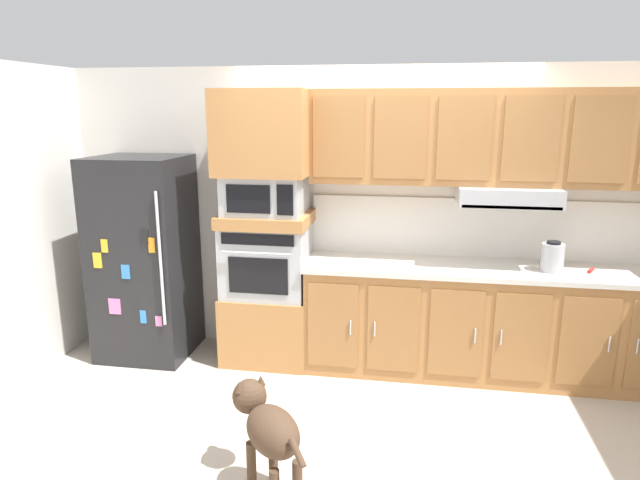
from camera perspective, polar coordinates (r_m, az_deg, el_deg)
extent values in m
plane|color=#B2A899|center=(4.20, 4.81, -17.28)|extent=(9.60, 9.60, 0.00)
cube|color=silver|center=(4.80, 6.22, 2.70)|extent=(6.20, 0.12, 2.50)
cube|color=silver|center=(4.81, -30.32, 0.92)|extent=(0.12, 7.10, 2.50)
cube|color=black|center=(5.00, -17.87, -1.78)|extent=(0.76, 0.70, 1.76)
cylinder|color=silver|center=(4.51, -16.36, -1.99)|extent=(0.02, 0.02, 1.10)
cube|color=gold|center=(4.80, -22.26, -1.99)|extent=(0.07, 0.01, 0.13)
cube|color=pink|center=(4.86, -20.68, -6.52)|extent=(0.10, 0.01, 0.13)
cube|color=orange|center=(4.53, -17.20, -0.52)|extent=(0.05, 0.01, 0.12)
cube|color=pink|center=(4.72, -16.52, -8.14)|extent=(0.06, 0.01, 0.09)
cube|color=#337FDB|center=(4.71, -19.67, -3.16)|extent=(0.07, 0.01, 0.12)
cube|color=gold|center=(4.73, -21.62, -0.58)|extent=(0.06, 0.01, 0.11)
cube|color=black|center=(4.54, -17.88, 0.34)|extent=(0.07, 0.01, 0.12)
cube|color=#337FDB|center=(4.77, -18.00, -7.65)|extent=(0.05, 0.01, 0.11)
cube|color=#A8703D|center=(4.87, -5.36, -8.80)|extent=(0.74, 0.62, 0.60)
cube|color=#A8AAAF|center=(4.67, -5.52, -1.99)|extent=(0.70, 0.58, 0.60)
cube|color=black|center=(4.42, -6.49, -3.75)|extent=(0.49, 0.01, 0.30)
cube|color=black|center=(4.34, -6.60, 0.03)|extent=(0.59, 0.01, 0.09)
cylinder|color=#A8AAAF|center=(4.34, -6.65, -1.39)|extent=(0.56, 0.02, 0.02)
cube|color=#A8703D|center=(4.59, -5.62, 2.22)|extent=(0.74, 0.62, 0.10)
cube|color=#A8AAAF|center=(4.55, -5.68, 4.81)|extent=(0.64, 0.53, 0.32)
cube|color=black|center=(4.32, -7.53, 4.27)|extent=(0.35, 0.01, 0.22)
cube|color=black|center=(4.24, -3.69, 4.19)|extent=(0.13, 0.01, 0.24)
cube|color=#A8703D|center=(4.51, -5.83, 11.11)|extent=(0.74, 0.62, 0.68)
cube|color=#A8703D|center=(4.71, 16.67, -8.29)|extent=(2.88, 0.60, 0.88)
cube|color=#9A6738|center=(4.42, 1.34, -8.95)|extent=(0.40, 0.01, 0.70)
cylinder|color=#BCBCC1|center=(4.39, 3.20, -9.13)|extent=(0.01, 0.01, 0.12)
cube|color=#9A6738|center=(4.38, 7.65, -9.27)|extent=(0.40, 0.01, 0.70)
cylinder|color=#BCBCC1|center=(4.37, 5.74, -9.26)|extent=(0.01, 0.01, 0.12)
cube|color=#9A6738|center=(4.40, 14.01, -9.48)|extent=(0.40, 0.01, 0.70)
cylinder|color=#BCBCC1|center=(4.40, 15.92, -9.60)|extent=(0.01, 0.01, 0.12)
cube|color=#9A6738|center=(4.46, 20.25, -9.58)|extent=(0.40, 0.01, 0.70)
cylinder|color=#BCBCC1|center=(4.43, 18.42, -9.64)|extent=(0.01, 0.01, 0.12)
cube|color=#9A6738|center=(4.58, 26.23, -9.57)|extent=(0.40, 0.01, 0.70)
cylinder|color=#BCBCC1|center=(4.61, 28.02, -9.62)|extent=(0.01, 0.01, 0.12)
cylinder|color=#BCBCC1|center=(4.68, 30.28, -9.57)|extent=(0.01, 0.01, 0.12)
cube|color=beige|center=(4.56, 17.06, -2.92)|extent=(2.92, 0.64, 0.04)
cube|color=silver|center=(4.78, 16.86, 1.16)|extent=(2.92, 0.02, 0.50)
cube|color=#A8703D|center=(4.52, 17.77, 10.17)|extent=(2.88, 0.34, 0.74)
cube|color=#A8AAAF|center=(4.52, 18.97, 4.45)|extent=(0.76, 0.48, 0.14)
cube|color=black|center=(4.31, 19.36, 3.27)|extent=(0.72, 0.04, 0.02)
cube|color=#9A6738|center=(4.34, 1.95, 10.68)|extent=(0.40, 0.01, 0.63)
cube|color=#9A6738|center=(4.30, 8.41, 10.52)|extent=(0.40, 0.01, 0.63)
cube|color=#9A6738|center=(4.32, 14.89, 10.23)|extent=(0.40, 0.01, 0.63)
cube|color=#9A6738|center=(4.39, 21.23, 9.81)|extent=(0.40, 0.01, 0.63)
cube|color=#9A6738|center=(4.51, 27.29, 9.31)|extent=(0.40, 0.01, 0.63)
cylinder|color=red|center=(4.70, 26.47, -2.86)|extent=(0.07, 0.10, 0.03)
cylinder|color=silver|center=(4.68, 27.77, -3.07)|extent=(0.07, 0.11, 0.01)
cylinder|color=#A8AAAF|center=(4.57, 23.13, -1.71)|extent=(0.17, 0.17, 0.22)
cylinder|color=black|center=(4.54, 23.27, -0.25)|extent=(0.10, 0.10, 0.02)
ellipsoid|color=#473323|center=(3.15, -4.96, -19.30)|extent=(0.46, 0.47, 0.25)
sphere|color=#473323|center=(3.34, -7.38, -15.90)|extent=(0.20, 0.20, 0.20)
ellipsoid|color=#312318|center=(3.43, -8.11, -15.44)|extent=(0.13, 0.14, 0.07)
cone|color=#473323|center=(3.26, -8.48, -14.93)|extent=(0.06, 0.06, 0.06)
cone|color=#473323|center=(3.31, -6.20, -14.38)|extent=(0.06, 0.06, 0.06)
cylinder|color=#473323|center=(2.94, -2.40, -21.34)|extent=(0.12, 0.13, 0.12)
cylinder|color=#473323|center=(3.39, -7.18, -22.50)|extent=(0.06, 0.06, 0.32)
cylinder|color=#473323|center=(3.44, -4.92, -21.85)|extent=(0.06, 0.06, 0.32)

